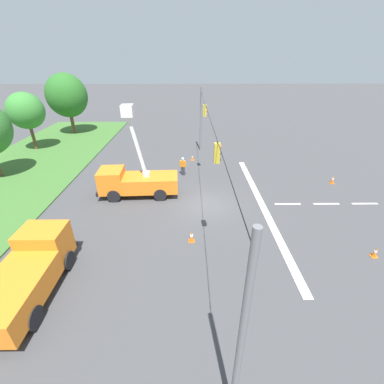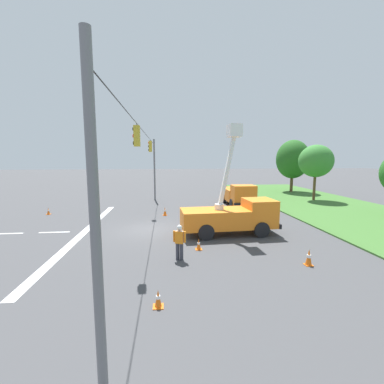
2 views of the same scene
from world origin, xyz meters
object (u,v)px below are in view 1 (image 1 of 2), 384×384
object	(u,v)px
traffic_cone_foreground_right	(192,236)
utility_truck_support_near	(28,272)
tree_east_end	(67,96)
road_worker	(183,165)
traffic_cone_lane_edge_a	(375,252)
utility_truck_bucket_lift	(136,180)
traffic_cone_mid_right	(192,158)
traffic_cone_foreground_left	(170,178)
traffic_cone_mid_left	(123,166)
tree_far_east	(26,111)
traffic_cone_near_bucket	(333,179)

from	to	relation	value
traffic_cone_foreground_right	utility_truck_support_near	bearing A→B (deg)	115.73
tree_east_end	utility_truck_support_near	bearing A→B (deg)	-161.87
road_worker	traffic_cone_lane_edge_a	distance (m)	15.99
utility_truck_bucket_lift	traffic_cone_mid_right	xyz separation A→B (m)	(7.99, -4.62, -1.07)
traffic_cone_foreground_left	traffic_cone_mid_right	distance (m)	5.69
utility_truck_bucket_lift	traffic_cone_mid_left	xyz separation A→B (m)	(5.28, 2.32, -0.98)
tree_east_end	traffic_cone_foreground_right	distance (m)	30.89
utility_truck_bucket_lift	road_worker	world-z (taller)	utility_truck_bucket_lift
tree_far_east	traffic_cone_foreground_left	world-z (taller)	tree_far_east
traffic_cone_foreground_right	traffic_cone_mid_right	world-z (taller)	traffic_cone_foreground_right
utility_truck_bucket_lift	traffic_cone_lane_edge_a	size ratio (longest dim) A/B	11.54
traffic_cone_foreground_right	traffic_cone_near_bucket	distance (m)	15.03
tree_far_east	traffic_cone_foreground_right	xyz separation A→B (m)	(-17.81, -18.80, -4.22)
traffic_cone_mid_right	traffic_cone_lane_edge_a	distance (m)	18.52
traffic_cone_foreground_left	traffic_cone_near_bucket	size ratio (longest dim) A/B	0.83
road_worker	traffic_cone_foreground_right	bearing A→B (deg)	-175.80
tree_far_east	utility_truck_support_near	distance (m)	24.45
utility_truck_support_near	traffic_cone_foreground_left	size ratio (longest dim) A/B	9.55
utility_truck_bucket_lift	traffic_cone_near_bucket	bearing A→B (deg)	-83.17
traffic_cone_foreground_right	traffic_cone_mid_left	distance (m)	13.17
road_worker	utility_truck_support_near	bearing A→B (deg)	153.28
tree_east_end	traffic_cone_foreground_left	world-z (taller)	tree_east_end
tree_east_end	traffic_cone_mid_right	size ratio (longest dim) A/B	13.34
road_worker	traffic_cone_lane_edge_a	bearing A→B (deg)	-135.98
utility_truck_bucket_lift	utility_truck_support_near	size ratio (longest dim) A/B	1.20
utility_truck_bucket_lift	traffic_cone_mid_left	distance (m)	5.84
traffic_cone_foreground_left	traffic_cone_mid_left	size ratio (longest dim) A/B	0.80
utility_truck_support_near	traffic_cone_foreground_left	world-z (taller)	utility_truck_support_near
tree_far_east	traffic_cone_mid_left	size ratio (longest dim) A/B	8.54
utility_truck_bucket_lift	road_worker	bearing A→B (deg)	-42.69
tree_east_end	traffic_cone_mid_left	world-z (taller)	tree_east_end
utility_truck_support_near	traffic_cone_mid_left	xyz separation A→B (m)	(15.00, -0.90, -0.81)
road_worker	traffic_cone_foreground_left	world-z (taller)	road_worker
tree_east_end	traffic_cone_near_bucket	world-z (taller)	tree_east_end
traffic_cone_foreground_left	traffic_cone_mid_left	xyz separation A→B (m)	(2.59, 4.87, 0.09)
traffic_cone_near_bucket	tree_far_east	bearing A→B (deg)	72.83
traffic_cone_mid_left	traffic_cone_near_bucket	bearing A→B (deg)	-99.45
tree_far_east	traffic_cone_mid_right	size ratio (longest dim) A/B	10.79
utility_truck_bucket_lift	traffic_cone_mid_right	distance (m)	9.29
traffic_cone_mid_right	traffic_cone_lane_edge_a	xyz separation A→B (m)	(-15.48, -10.16, 0.00)
utility_truck_bucket_lift	utility_truck_support_near	distance (m)	10.24
road_worker	traffic_cone_near_bucket	distance (m)	13.57
tree_far_east	road_worker	size ratio (longest dim) A/B	3.76
traffic_cone_foreground_right	traffic_cone_lane_edge_a	bearing A→B (deg)	-97.98
tree_east_end	road_worker	xyz separation A→B (m)	(-15.22, -16.37, -4.30)
utility_truck_support_near	traffic_cone_mid_left	bearing A→B (deg)	-3.44
road_worker	traffic_cone_foreground_left	bearing A→B (deg)	139.24
tree_far_east	traffic_cone_lane_edge_a	world-z (taller)	tree_far_east
tree_far_east	traffic_cone_near_bucket	xyz separation A→B (m)	(-9.72, -31.47, -4.22)
tree_east_end	utility_truck_bucket_lift	size ratio (longest dim) A/B	1.15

